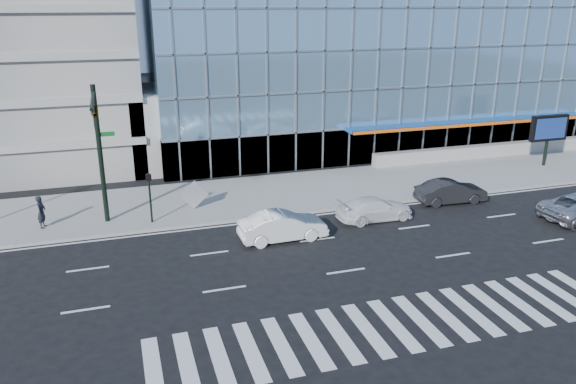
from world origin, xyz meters
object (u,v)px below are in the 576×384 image
(ped_signal_post, at_px, (150,190))
(pedestrian, at_px, (41,212))
(white_suv, at_px, (375,209))
(tilted_panel, at_px, (194,195))
(traffic_signal, at_px, (96,125))
(marquee_sign, at_px, (549,129))
(dark_sedan, at_px, (451,192))
(white_sedan, at_px, (283,226))

(ped_signal_post, height_order, pedestrian, ped_signal_post)
(ped_signal_post, height_order, white_suv, ped_signal_post)
(tilted_panel, bearing_deg, white_suv, -27.35)
(traffic_signal, height_order, marquee_sign, traffic_signal)
(ped_signal_post, xyz_separation_m, tilted_panel, (2.74, 1.54, -1.08))
(white_suv, relative_size, dark_sedan, 1.03)
(ped_signal_post, relative_size, dark_sedan, 0.65)
(traffic_signal, relative_size, white_suv, 1.70)
(white_suv, relative_size, white_sedan, 0.97)
(ped_signal_post, relative_size, pedestrian, 1.59)
(marquee_sign, xyz_separation_m, white_suv, (-17.68, -6.19, -2.38))
(ped_signal_post, xyz_separation_m, dark_sedan, (18.82, -1.94, -1.38))
(white_sedan, bearing_deg, dark_sedan, -79.98)
(dark_sedan, bearing_deg, marquee_sign, -63.52)
(white_sedan, bearing_deg, pedestrian, 65.47)
(white_sedan, xyz_separation_m, tilted_panel, (-3.94, 5.90, 0.27))
(marquee_sign, relative_size, white_suv, 0.85)
(traffic_signal, relative_size, pedestrian, 4.24)
(traffic_signal, relative_size, marquee_sign, 2.00)
(tilted_panel, bearing_deg, ped_signal_post, -153.08)
(white_suv, relative_size, pedestrian, 2.50)
(ped_signal_post, bearing_deg, traffic_signal, -171.48)
(marquee_sign, height_order, dark_sedan, marquee_sign)
(traffic_signal, height_order, white_suv, traffic_signal)
(white_sedan, height_order, tilted_panel, tilted_panel)
(marquee_sign, bearing_deg, ped_signal_post, -174.29)
(traffic_signal, bearing_deg, ped_signal_post, 8.52)
(traffic_signal, distance_m, white_suv, 16.50)
(ped_signal_post, xyz_separation_m, pedestrian, (-6.02, 1.10, -1.05))
(traffic_signal, height_order, dark_sedan, traffic_signal)
(traffic_signal, relative_size, dark_sedan, 1.74)
(dark_sedan, distance_m, tilted_panel, 16.46)
(dark_sedan, relative_size, pedestrian, 2.43)
(traffic_signal, bearing_deg, tilted_panel, 20.08)
(traffic_signal, height_order, white_sedan, traffic_signal)
(white_suv, bearing_deg, dark_sedan, -81.00)
(pedestrian, bearing_deg, tilted_panel, -72.06)
(pedestrian, distance_m, tilted_panel, 8.77)
(white_suv, distance_m, pedestrian, 19.31)
(ped_signal_post, bearing_deg, pedestrian, 169.62)
(dark_sedan, bearing_deg, tilted_panel, 81.10)
(marquee_sign, bearing_deg, tilted_panel, -176.89)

